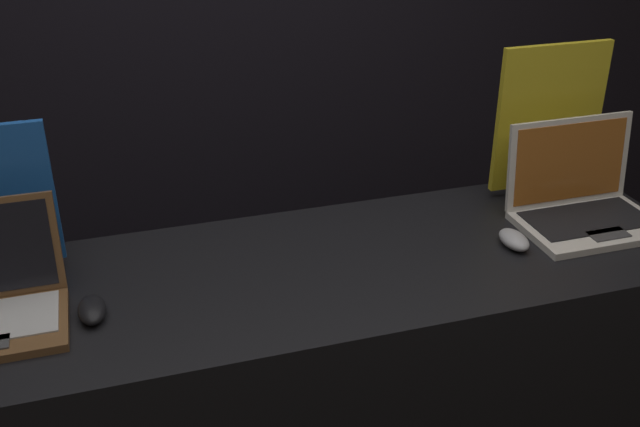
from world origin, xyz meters
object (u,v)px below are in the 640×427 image
Objects in this scene: mouse_back at (514,240)px; promo_stand_back at (548,123)px; mouse_front at (92,310)px; laptop_back at (582,200)px.

mouse_back is 0.43m from promo_stand_back.
mouse_front is at bearing -179.65° from mouse_back.
mouse_front is at bearing -167.58° from promo_stand_back.
promo_stand_back is (0.26, 0.29, 0.20)m from mouse_back.
promo_stand_back is at bearing 48.39° from mouse_back.
laptop_back is 0.27m from mouse_back.
mouse_front and mouse_back have the same top height.
promo_stand_back is (0.00, 0.21, 0.15)m from laptop_back.
laptop_back reaches higher than mouse_front.
mouse_back is at bearing -162.68° from laptop_back.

